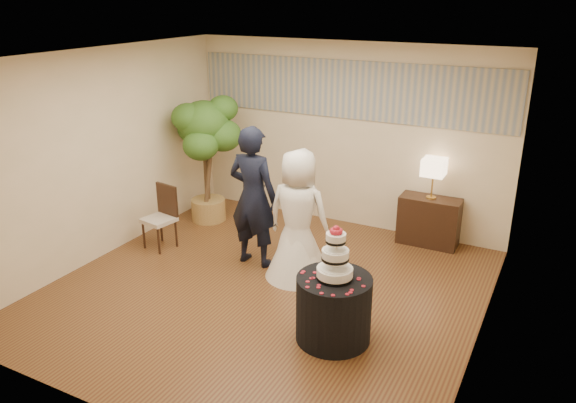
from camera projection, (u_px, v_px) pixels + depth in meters
The scene contains 15 objects.
floor at pixel (266, 290), 6.93m from camera, with size 5.00×5.00×0.00m, color brown.
ceiling at pixel (262, 57), 5.94m from camera, with size 5.00×5.00×0.00m, color white.
wall_back at pixel (346, 136), 8.51m from camera, with size 5.00×0.06×2.80m, color beige.
wall_front at pixel (105, 273), 4.36m from camera, with size 5.00×0.06×2.80m, color beige.
wall_left at pixel (102, 155), 7.52m from camera, with size 0.06×5.00×2.80m, color beige.
wall_right at pixel (491, 221), 5.36m from camera, with size 0.06×5.00×2.80m, color beige.
mural_border at pixel (347, 90), 8.25m from camera, with size 4.90×0.02×0.85m, color #989890.
groom at pixel (253, 197), 7.30m from camera, with size 0.69×0.45×1.89m, color black.
bride at pixel (298, 215), 6.98m from camera, with size 0.85×0.85×1.69m, color white.
cake_table at pixel (334, 309), 5.84m from camera, with size 0.79×0.79×0.72m, color black.
wedding_cake at pixel (335, 252), 5.61m from camera, with size 0.38×0.38×0.58m, color white, non-canonical shape.
console at pixel (429, 221), 8.07m from camera, with size 0.85×0.38×0.71m, color black.
table_lamp at pixel (433, 179), 7.85m from camera, with size 0.31×0.31×0.58m, color beige, non-canonical shape.
ficus_tree at pixel (206, 159), 8.71m from camera, with size 0.97×0.97×2.03m, color #34611E, non-canonical shape.
side_chair at pixel (159, 218), 7.92m from camera, with size 0.42×0.44×0.91m, color black, non-canonical shape.
Camera 1 is at (3.06, -5.29, 3.46)m, focal length 35.00 mm.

